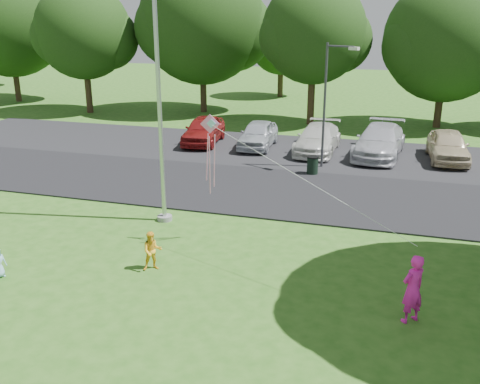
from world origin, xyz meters
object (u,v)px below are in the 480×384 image
(child_yellow, at_px, (152,251))
(kite, at_px, (215,142))
(street_lamp, at_px, (329,95))
(woman, at_px, (413,289))
(trash_can, at_px, (313,166))
(flagpole, at_px, (159,96))

(child_yellow, relative_size, kite, 0.18)
(street_lamp, distance_m, woman, 12.83)
(trash_can, xyz_separation_m, child_yellow, (-2.67, -10.22, 0.14))
(woman, relative_size, child_yellow, 1.49)
(kite, bearing_deg, woman, -39.32)
(flagpole, xyz_separation_m, street_lamp, (4.30, 7.91, -0.88))
(flagpole, height_order, kite, flagpole)
(flagpole, height_order, woman, flagpole)
(flagpole, distance_m, trash_can, 8.65)
(street_lamp, bearing_deg, woman, -48.45)
(flagpole, distance_m, child_yellow, 5.15)
(trash_can, xyz_separation_m, woman, (4.00, -10.91, 0.40))
(flagpole, xyz_separation_m, kite, (2.29, -1.32, -1.01))
(trash_can, height_order, child_yellow, child_yellow)
(woman, xyz_separation_m, kite, (-5.59, 2.83, 2.34))
(flagpole, height_order, street_lamp, flagpole)
(street_lamp, distance_m, kite, 9.45)
(trash_can, bearing_deg, woman, -69.87)
(flagpole, bearing_deg, child_yellow, -70.64)
(flagpole, height_order, child_yellow, flagpole)
(flagpole, bearing_deg, street_lamp, 61.47)
(kite, bearing_deg, street_lamp, 65.25)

